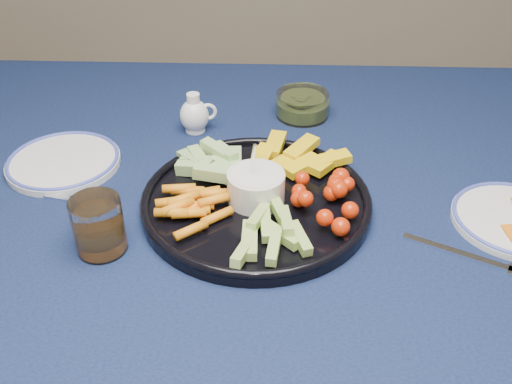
{
  "coord_description": "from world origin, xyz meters",
  "views": [
    {
      "loc": [
        -0.08,
        -0.8,
        1.31
      ],
      "look_at": [
        -0.11,
        -0.06,
        0.78
      ],
      "focal_mm": 40.0,
      "sensor_mm": 36.0,
      "label": 1
    }
  ],
  "objects_px": {
    "juice_tumbler": "(99,229)",
    "side_plate_extra": "(63,161)",
    "crudite_platter": "(255,196)",
    "dining_table": "(316,229)",
    "creamer_pitcher": "(195,115)",
    "pickle_bowl": "(302,106)"
  },
  "relations": [
    {
      "from": "juice_tumbler",
      "to": "side_plate_extra",
      "type": "distance_m",
      "value": 0.26
    },
    {
      "from": "crudite_platter",
      "to": "dining_table",
      "type": "bearing_deg",
      "value": 27.19
    },
    {
      "from": "creamer_pitcher",
      "to": "side_plate_extra",
      "type": "relative_size",
      "value": 0.4
    },
    {
      "from": "pickle_bowl",
      "to": "crudite_platter",
      "type": "bearing_deg",
      "value": -105.07
    },
    {
      "from": "creamer_pitcher",
      "to": "pickle_bowl",
      "type": "height_order",
      "value": "creamer_pitcher"
    },
    {
      "from": "dining_table",
      "to": "crudite_platter",
      "type": "xyz_separation_m",
      "value": [
        -0.11,
        -0.06,
        0.11
      ]
    },
    {
      "from": "crudite_platter",
      "to": "creamer_pitcher",
      "type": "xyz_separation_m",
      "value": [
        -0.13,
        0.25,
        0.01
      ]
    },
    {
      "from": "creamer_pitcher",
      "to": "side_plate_extra",
      "type": "xyz_separation_m",
      "value": [
        -0.22,
        -0.14,
        -0.03
      ]
    },
    {
      "from": "juice_tumbler",
      "to": "side_plate_extra",
      "type": "xyz_separation_m",
      "value": [
        -0.13,
        0.22,
        -0.03
      ]
    },
    {
      "from": "pickle_bowl",
      "to": "creamer_pitcher",
      "type": "bearing_deg",
      "value": -161.65
    },
    {
      "from": "crudite_platter",
      "to": "side_plate_extra",
      "type": "xyz_separation_m",
      "value": [
        -0.35,
        0.11,
        -0.01
      ]
    },
    {
      "from": "dining_table",
      "to": "creamer_pitcher",
      "type": "bearing_deg",
      "value": 140.43
    },
    {
      "from": "dining_table",
      "to": "side_plate_extra",
      "type": "relative_size",
      "value": 8.24
    },
    {
      "from": "crudite_platter",
      "to": "pickle_bowl",
      "type": "height_order",
      "value": "crudite_platter"
    },
    {
      "from": "dining_table",
      "to": "juice_tumbler",
      "type": "xyz_separation_m",
      "value": [
        -0.33,
        -0.17,
        0.13
      ]
    },
    {
      "from": "crudite_platter",
      "to": "creamer_pitcher",
      "type": "distance_m",
      "value": 0.28
    },
    {
      "from": "crudite_platter",
      "to": "juice_tumbler",
      "type": "xyz_separation_m",
      "value": [
        -0.22,
        -0.11,
        0.02
      ]
    },
    {
      "from": "dining_table",
      "to": "creamer_pitcher",
      "type": "height_order",
      "value": "creamer_pitcher"
    },
    {
      "from": "creamer_pitcher",
      "to": "juice_tumbler",
      "type": "height_order",
      "value": "juice_tumbler"
    },
    {
      "from": "dining_table",
      "to": "crudite_platter",
      "type": "distance_m",
      "value": 0.16
    },
    {
      "from": "crudite_platter",
      "to": "creamer_pitcher",
      "type": "height_order",
      "value": "crudite_platter"
    },
    {
      "from": "pickle_bowl",
      "to": "juice_tumbler",
      "type": "distance_m",
      "value": 0.53
    }
  ]
}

